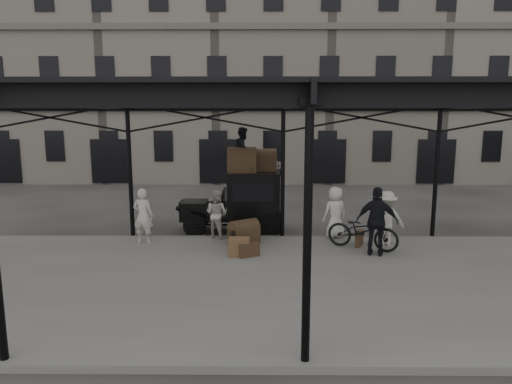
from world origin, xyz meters
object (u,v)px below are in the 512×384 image
taxi (245,199)px  steamer_trunk_roof_near (242,162)px  porter_official (377,221)px  bicycle (363,231)px  porter_left (143,216)px  steamer_trunk_platform (244,234)px

taxi → steamer_trunk_roof_near: bearing=-108.1°
porter_official → steamer_trunk_roof_near: size_ratio=2.01×
porter_official → bicycle: 0.80m
porter_left → taxi: bearing=-137.9°
taxi → bicycle: size_ratio=1.70×
bicycle → steamer_trunk_roof_near: steamer_trunk_roof_near is taller
steamer_trunk_platform → steamer_trunk_roof_near: bearing=58.2°
porter_left → porter_official: (6.99, -1.19, 0.12)m
porter_official → bicycle: bearing=-51.2°
bicycle → steamer_trunk_roof_near: bearing=85.5°
taxi → porter_official: taxi is taller
porter_official → bicycle: (-0.25, 0.62, -0.43)m
porter_official → steamer_trunk_platform: porter_official is taller
porter_left → bicycle: (6.74, -0.57, -0.31)m
porter_left → steamer_trunk_platform: 3.20m
porter_official → steamer_trunk_roof_near: bearing=-19.6°
taxi → porter_official: bearing=-38.9°
porter_official → steamer_trunk_roof_near: 5.10m
porter_left → porter_official: bearing=-179.6°
taxi → porter_left: (-3.11, -1.94, -0.18)m
bicycle → steamer_trunk_platform: bicycle is taller
taxi → bicycle: (3.63, -2.52, -0.49)m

